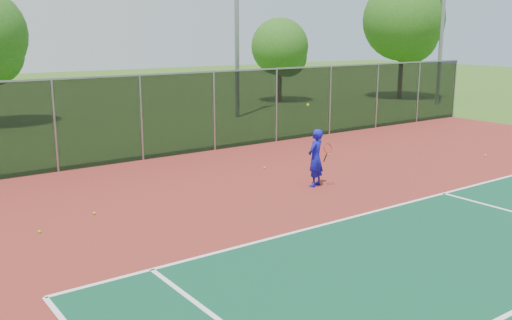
{
  "coord_description": "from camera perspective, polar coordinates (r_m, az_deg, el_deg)",
  "views": [
    {
      "loc": [
        -11.34,
        -6.42,
        4.47
      ],
      "look_at": [
        -3.09,
        5.0,
        1.3
      ],
      "focal_mm": 40.0,
      "sensor_mm": 36.0,
      "label": 1
    }
  ],
  "objects": [
    {
      "name": "practice_ball_1",
      "position": [
        18.97,
        0.86,
        -0.78
      ],
      "size": [
        0.07,
        0.07,
        0.07
      ],
      "primitive_type": "sphere",
      "color": "#ACCB17",
      "rests_on": "court_apron"
    },
    {
      "name": "fence_back",
      "position": [
        21.83,
        -4.21,
        5.0
      ],
      "size": [
        30.0,
        0.06,
        3.03
      ],
      "color": "black",
      "rests_on": "court_apron"
    },
    {
      "name": "practice_ball_0",
      "position": [
        22.5,
        21.96,
        0.43
      ],
      "size": [
        0.07,
        0.07,
        0.07
      ],
      "primitive_type": "sphere",
      "color": "#ACCB17",
      "rests_on": "court_apron"
    },
    {
      "name": "tree_back_mid",
      "position": [
        37.38,
        2.59,
        11.0
      ],
      "size": [
        3.67,
        3.67,
        5.39
      ],
      "color": "#352513",
      "rests_on": "ground"
    },
    {
      "name": "tree_back_right",
      "position": [
        40.36,
        14.68,
        13.03
      ],
      "size": [
        5.42,
        5.42,
        7.96
      ],
      "color": "#352513",
      "rests_on": "ground"
    },
    {
      "name": "practice_ball_5",
      "position": [
        21.25,
        7.34,
        0.59
      ],
      "size": [
        0.07,
        0.07,
        0.07
      ],
      "primitive_type": "sphere",
      "color": "#ACCB17",
      "rests_on": "court_apron"
    },
    {
      "name": "ground",
      "position": [
        13.78,
        23.41,
        -7.35
      ],
      "size": [
        120.0,
        120.0,
        0.0
      ],
      "primitive_type": "plane",
      "color": "#315B1A",
      "rests_on": "ground"
    },
    {
      "name": "tennis_player",
      "position": [
        16.76,
        5.98,
        0.22
      ],
      "size": [
        0.73,
        0.72,
        2.46
      ],
      "color": "#1212AC",
      "rests_on": "court_apron"
    },
    {
      "name": "practice_ball_2",
      "position": [
        14.83,
        -15.87,
        -5.14
      ],
      "size": [
        0.07,
        0.07,
        0.07
      ],
      "primitive_type": "sphere",
      "color": "#ACCB17",
      "rests_on": "court_apron"
    },
    {
      "name": "court_apron",
      "position": [
        14.81,
        16.78,
        -5.41
      ],
      "size": [
        30.0,
        20.0,
        0.02
      ],
      "primitive_type": "cube",
      "color": "maroon",
      "rests_on": "ground"
    },
    {
      "name": "practice_ball_4",
      "position": [
        13.9,
        -20.84,
        -6.71
      ],
      "size": [
        0.07,
        0.07,
        0.07
      ],
      "primitive_type": "sphere",
      "color": "#ACCB17",
      "rests_on": "court_apron"
    }
  ]
}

